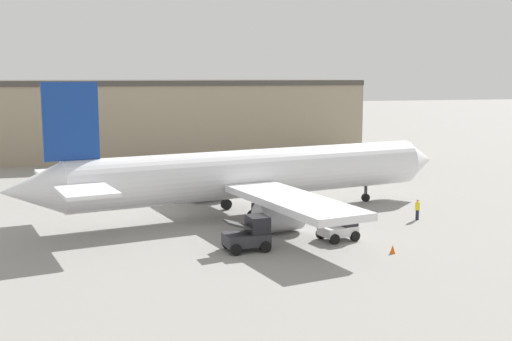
# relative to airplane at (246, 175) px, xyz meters

# --- Properties ---
(ground_plane) EXTENTS (400.00, 400.00, 0.00)m
(ground_plane) POSITION_rel_airplane_xyz_m (0.89, 0.19, -3.25)
(ground_plane) COLOR gray
(terminal_building) EXTENTS (60.14, 15.43, 10.43)m
(terminal_building) POSITION_rel_airplane_xyz_m (-4.57, 41.09, 1.97)
(terminal_building) COLOR gray
(terminal_building) RESTS_ON ground_plane
(airplane) EXTENTS (37.73, 30.47, 10.72)m
(airplane) POSITION_rel_airplane_xyz_m (0.00, 0.00, 0.00)
(airplane) COLOR white
(airplane) RESTS_ON ground_plane
(ground_crew_worker) EXTENTS (0.36, 0.36, 1.64)m
(ground_crew_worker) POSITION_rel_airplane_xyz_m (12.41, -5.36, -2.37)
(ground_crew_worker) COLOR #1E2338
(ground_crew_worker) RESTS_ON ground_plane
(baggage_tug) EXTENTS (2.74, 2.37, 1.89)m
(baggage_tug) POSITION_rel_airplane_xyz_m (4.28, -9.40, -2.38)
(baggage_tug) COLOR silver
(baggage_tug) RESTS_ON ground_plane
(belt_loader_truck) EXTENTS (2.98, 2.27, 2.22)m
(belt_loader_truck) POSITION_rel_airplane_xyz_m (-2.41, -10.32, -2.20)
(belt_loader_truck) COLOR #2D2D33
(belt_loader_truck) RESTS_ON ground_plane
(safety_cone_near) EXTENTS (0.36, 0.36, 0.55)m
(safety_cone_near) POSITION_rel_airplane_xyz_m (6.15, -13.46, -2.97)
(safety_cone_near) COLOR #EF590F
(safety_cone_near) RESTS_ON ground_plane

